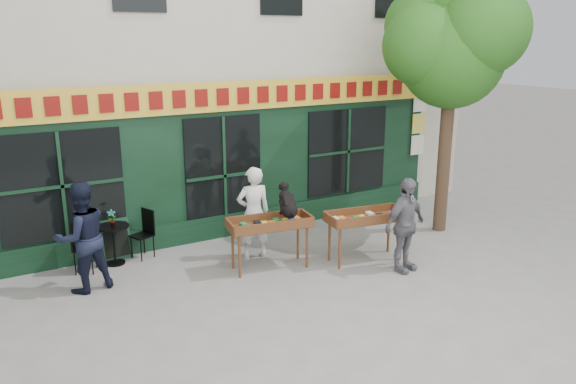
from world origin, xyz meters
name	(u,v)px	position (x,y,z in m)	size (l,w,h in m)	color
ground	(279,273)	(0.00, 0.00, 0.00)	(80.00, 80.00, 0.00)	slate
building	(159,3)	(0.00, 5.97, 4.97)	(14.00, 7.26, 10.00)	beige
street_tree	(452,40)	(4.34, 0.36, 4.11)	(3.05, 2.90, 5.60)	#382619
book_cart_center	(270,226)	(-0.01, 0.31, 0.82)	(1.58, 0.85, 0.99)	brown
dog	(288,199)	(0.34, 0.26, 1.29)	(0.34, 0.60, 0.60)	black
woman	(253,213)	(-0.01, 0.96, 0.90)	(0.66, 0.43, 1.81)	silver
book_cart_right	(366,219)	(1.75, -0.28, 0.82)	(1.58, 0.85, 0.99)	brown
man_right	(405,225)	(2.05, -1.03, 0.88)	(1.03, 0.43, 1.75)	slate
bistro_table	(113,237)	(-2.45, 1.97, 0.54)	(0.60, 0.60, 0.76)	black
bistro_chair_left	(79,243)	(-3.08, 1.90, 0.56)	(0.48, 0.48, 0.95)	black
bistro_chair_right	(145,229)	(-1.82, 2.05, 0.56)	(0.47, 0.47, 0.95)	black
potted_plant	(112,218)	(-2.45, 1.97, 0.92)	(0.16, 0.11, 0.31)	gray
man_left	(82,237)	(-3.15, 1.07, 0.94)	(0.92, 0.71, 1.89)	black
chalkboard	(116,240)	(-2.35, 2.19, 0.40)	(0.57, 0.22, 0.79)	black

